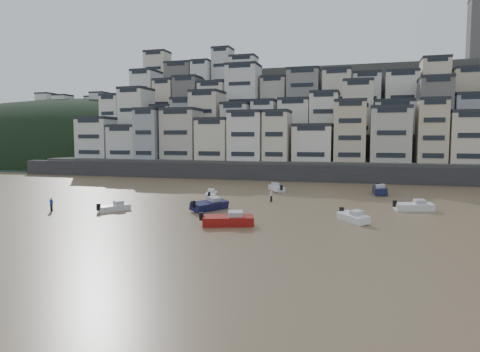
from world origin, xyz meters
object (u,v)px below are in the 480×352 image
(boat_b, at_px, (353,216))
(boat_d, at_px, (414,205))
(boat_c, at_px, (210,204))
(person_pink, at_px, (271,196))
(boat_i, at_px, (380,189))
(person_blue, at_px, (51,204))
(boat_h, at_px, (277,187))
(boat_j, at_px, (114,206))
(boat_f, at_px, (211,194))
(boat_a, at_px, (228,218))

(boat_b, bearing_deg, boat_d, 108.96)
(boat_c, xyz_separation_m, person_pink, (6.02, 9.41, 0.07))
(person_pink, bearing_deg, boat_i, 41.20)
(person_blue, bearing_deg, boat_c, 18.39)
(boat_i, bearing_deg, boat_c, -46.39)
(person_pink, bearing_deg, boat_h, 97.83)
(person_blue, height_order, person_pink, same)
(person_blue, bearing_deg, boat_j, 16.68)
(boat_d, xyz_separation_m, boat_c, (-25.02, -6.86, 0.09))
(boat_i, bearing_deg, boat_f, -66.49)
(boat_f, xyz_separation_m, person_pink, (9.60, -0.83, 0.20))
(person_blue, bearing_deg, person_pink, 32.21)
(boat_c, relative_size, boat_h, 1.13)
(boat_b, distance_m, boat_f, 25.12)
(boat_h, distance_m, boat_f, 13.81)
(boat_c, relative_size, person_blue, 3.38)
(boat_a, xyz_separation_m, boat_h, (-0.93, 30.27, -0.09))
(boat_d, height_order, boat_a, boat_a)
(boat_f, bearing_deg, person_blue, 123.58)
(boat_a, height_order, person_pink, person_pink)
(boat_h, height_order, person_pink, person_pink)
(boat_j, height_order, boat_i, boat_i)
(boat_d, xyz_separation_m, boat_h, (-20.67, 14.69, -0.00))
(boat_i, relative_size, boat_d, 1.25)
(boat_j, bearing_deg, person_pink, -22.14)
(boat_d, distance_m, boat_a, 25.14)
(boat_c, distance_m, boat_h, 21.99)
(boat_b, distance_m, boat_h, 27.96)
(boat_j, height_order, boat_f, boat_f)
(boat_d, xyz_separation_m, boat_b, (-7.23, -9.82, -0.05))
(boat_i, height_order, boat_b, boat_i)
(boat_c, distance_m, boat_a, 10.19)
(boat_j, distance_m, boat_h, 29.97)
(boat_c, distance_m, person_pink, 11.17)
(person_pink, bearing_deg, person_blue, -147.79)
(boat_h, xyz_separation_m, person_pink, (1.67, -12.14, 0.16))
(boat_b, relative_size, boat_f, 0.98)
(boat_j, distance_m, boat_f, 16.21)
(boat_j, xyz_separation_m, boat_b, (29.09, 1.04, 0.06))
(boat_c, height_order, boat_b, boat_c)
(boat_f, distance_m, person_blue, 22.51)
(boat_j, distance_m, boat_c, 11.99)
(boat_h, bearing_deg, boat_j, 118.58)
(boat_i, distance_m, boat_d, 16.40)
(boat_i, height_order, person_blue, boat_i)
(boat_h, bearing_deg, boat_d, -155.35)
(boat_j, height_order, person_blue, person_blue)
(boat_c, distance_m, person_blue, 19.89)
(boat_b, xyz_separation_m, person_blue, (-36.67, -3.31, 0.21))
(person_pink, bearing_deg, boat_b, -46.43)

